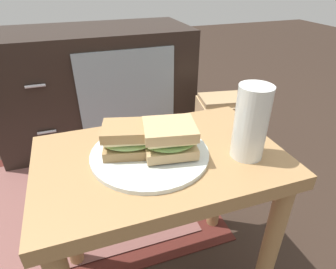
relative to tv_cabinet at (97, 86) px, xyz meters
name	(u,v)px	position (x,y,z in m)	size (l,w,h in m)	color
side_table	(161,185)	(0.05, -0.95, 0.08)	(0.56, 0.36, 0.46)	#A37A4C
tv_cabinet	(97,86)	(0.00, 0.00, 0.00)	(0.96, 0.46, 0.58)	black
area_rug	(68,200)	(-0.22, -0.50, -0.29)	(1.11, 0.80, 0.01)	#4C1E19
plate	(150,154)	(0.02, -0.94, 0.17)	(0.27, 0.27, 0.01)	silver
sandwich_front	(129,139)	(-0.02, -0.93, 0.21)	(0.14, 0.11, 0.07)	#9E7A4C
sandwich_back	(169,138)	(0.07, -0.96, 0.22)	(0.13, 0.12, 0.07)	tan
beer_glass	(251,124)	(0.23, -1.01, 0.25)	(0.07, 0.07, 0.17)	silver
paper_bag	(222,130)	(0.51, -0.44, -0.13)	(0.26, 0.20, 0.33)	tan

